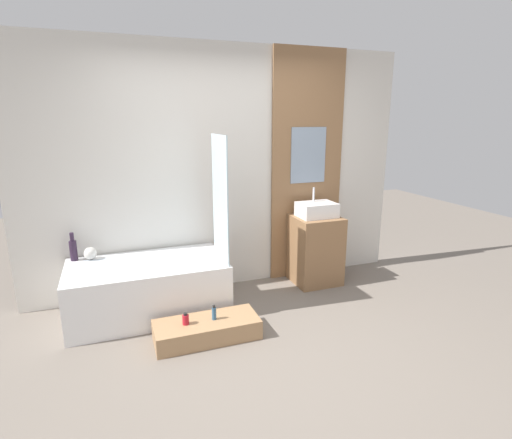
% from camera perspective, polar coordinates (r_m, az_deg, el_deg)
% --- Properties ---
extents(ground_plane, '(12.00, 12.00, 0.00)m').
position_cam_1_polar(ground_plane, '(3.37, 3.35, -19.06)').
color(ground_plane, slate).
extents(wall_tiled_back, '(4.20, 0.06, 2.60)m').
position_cam_1_polar(wall_tiled_back, '(4.34, -4.79, 6.94)').
color(wall_tiled_back, silver).
rests_on(wall_tiled_back, ground_plane).
extents(wall_wood_accent, '(0.87, 0.04, 2.60)m').
position_cam_1_polar(wall_wood_accent, '(4.66, 7.31, 7.45)').
color(wall_wood_accent, '#8E6642').
rests_on(wall_wood_accent, ground_plane).
extents(bathtub, '(1.47, 0.80, 0.52)m').
position_cam_1_polar(bathtub, '(4.04, -15.10, -9.42)').
color(bathtub, white).
rests_on(bathtub, ground_plane).
extents(glass_shower_screen, '(0.01, 0.52, 1.19)m').
position_cam_1_polar(glass_shower_screen, '(3.79, -5.13, 2.99)').
color(glass_shower_screen, silver).
rests_on(glass_shower_screen, bathtub).
extents(wooden_step_bench, '(0.89, 0.37, 0.17)m').
position_cam_1_polar(wooden_step_bench, '(3.59, -7.02, -15.32)').
color(wooden_step_bench, '#A87F56').
rests_on(wooden_step_bench, ground_plane).
extents(vanity_cabinet, '(0.51, 0.49, 0.78)m').
position_cam_1_polar(vanity_cabinet, '(4.63, 8.45, -4.27)').
color(vanity_cabinet, '#8E6642').
rests_on(vanity_cabinet, ground_plane).
extents(sink, '(0.41, 0.31, 0.32)m').
position_cam_1_polar(sink, '(4.51, 8.67, 1.40)').
color(sink, white).
rests_on(sink, vanity_cabinet).
extents(vase_tall_dark, '(0.07, 0.07, 0.28)m').
position_cam_1_polar(vase_tall_dark, '(4.22, -24.65, -3.87)').
color(vase_tall_dark, '#2D1E33').
rests_on(vase_tall_dark, bathtub).
extents(vase_round_light, '(0.12, 0.12, 0.12)m').
position_cam_1_polar(vase_round_light, '(4.20, -22.60, -4.48)').
color(vase_round_light, silver).
rests_on(vase_round_light, bathtub).
extents(bottle_soap_primary, '(0.06, 0.06, 0.10)m').
position_cam_1_polar(bottle_soap_primary, '(3.50, -10.02, -13.86)').
color(bottle_soap_primary, '#B21928').
rests_on(bottle_soap_primary, wooden_step_bench).
extents(bottle_soap_secondary, '(0.04, 0.04, 0.13)m').
position_cam_1_polar(bottle_soap_secondary, '(3.54, -6.01, -13.15)').
color(bottle_soap_secondary, '#2D567A').
rests_on(bottle_soap_secondary, wooden_step_bench).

